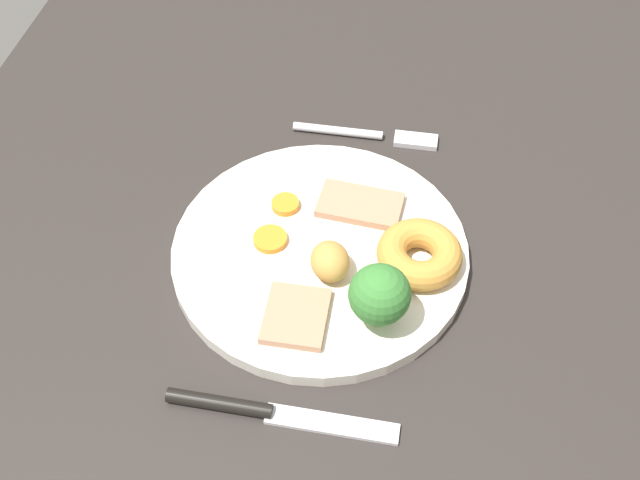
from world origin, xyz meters
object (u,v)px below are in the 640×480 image
object	(u,v)px
roast_potato_left	(330,261)
broccoli_floret	(380,295)
yorkshire_pudding	(419,254)
knife	(260,411)
carrot_coin_front	(270,239)
carrot_coin_back	(285,204)
fork	(370,135)
dinner_plate	(320,252)
meat_slice_under	(296,316)
meat_slice_main	(360,205)

from	to	relation	value
roast_potato_left	broccoli_floret	xyz separation A→B (cm)	(4.30, 4.74, 2.07)
broccoli_floret	roast_potato_left	bearing A→B (deg)	-132.22
yorkshire_pudding	knife	xyz separation A→B (cm)	(16.04, -10.77, -2.28)
carrot_coin_front	roast_potato_left	bearing A→B (deg)	66.47
carrot_coin_back	fork	xyz separation A→B (cm)	(-12.47, 6.44, -1.35)
carrot_coin_back	dinner_plate	bearing A→B (deg)	43.65
knife	carrot_coin_front	bearing A→B (deg)	99.69
roast_potato_left	carrot_coin_back	size ratio (longest dim) A/B	1.52
carrot_coin_back	broccoli_floret	bearing A→B (deg)	42.03
meat_slice_under	yorkshire_pudding	xyz separation A→B (cm)	(-7.69, 9.56, 0.94)
yorkshire_pudding	fork	xyz separation A→B (cm)	(-17.10, -6.56, -2.35)
dinner_plate	meat_slice_main	xyz separation A→B (cm)	(-5.40, 2.88, 1.10)
meat_slice_main	fork	size ratio (longest dim) A/B	0.51
roast_potato_left	carrot_coin_front	size ratio (longest dim) A/B	1.29
dinner_plate	roast_potato_left	distance (cm)	3.81
meat_slice_under	broccoli_floret	size ratio (longest dim) A/B	0.95
meat_slice_under	fork	distance (cm)	25.01
broccoli_floret	carrot_coin_back	bearing A→B (deg)	-137.97
roast_potato_left	carrot_coin_front	distance (cm)	6.61
dinner_plate	knife	distance (cm)	16.49
dinner_plate	meat_slice_under	distance (cm)	8.14
dinner_plate	meat_slice_main	distance (cm)	6.22
roast_potato_left	fork	bearing A→B (deg)	177.07
carrot_coin_front	fork	xyz separation A→B (cm)	(-16.88, 6.94, -1.32)
broccoli_floret	fork	size ratio (longest dim) A/B	0.41
fork	knife	size ratio (longest dim) A/B	0.83
dinner_plate	knife	size ratio (longest dim) A/B	1.46
meat_slice_under	yorkshire_pudding	world-z (taller)	yorkshire_pudding
yorkshire_pudding	fork	distance (cm)	18.46
broccoli_floret	knife	bearing A→B (deg)	-40.28
yorkshire_pudding	carrot_coin_front	world-z (taller)	yorkshire_pudding
meat_slice_main	carrot_coin_back	xyz separation A→B (cm)	(1.12, -6.96, -0.06)
broccoli_floret	knife	world-z (taller)	broccoli_floret
dinner_plate	meat_slice_under	world-z (taller)	meat_slice_under
yorkshire_pudding	roast_potato_left	xyz separation A→B (cm)	(2.37, -7.56, 0.27)
meat_slice_main	carrot_coin_back	size ratio (longest dim) A/B	2.99
knife	roast_potato_left	bearing A→B (deg)	76.94
carrot_coin_back	fork	world-z (taller)	carrot_coin_back
yorkshire_pudding	broccoli_floret	distance (cm)	7.61
yorkshire_pudding	carrot_coin_front	xyz separation A→B (cm)	(-0.22, -13.50, -1.03)
yorkshire_pudding	broccoli_floret	world-z (taller)	broccoli_floret
dinner_plate	carrot_coin_front	size ratio (longest dim) A/B	8.72
meat_slice_under	knife	distance (cm)	8.54
meat_slice_main	meat_slice_under	xyz separation A→B (cm)	(13.44, -3.52, 0.00)
knife	dinner_plate	bearing A→B (deg)	83.71
carrot_coin_back	broccoli_floret	distance (cm)	15.56
yorkshire_pudding	carrot_coin_back	distance (cm)	13.84
meat_slice_main	roast_potato_left	size ratio (longest dim) A/B	1.96
roast_potato_left	carrot_coin_back	bearing A→B (deg)	-142.11
fork	knife	distance (cm)	33.40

